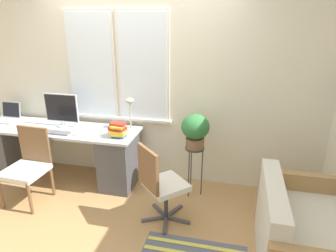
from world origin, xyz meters
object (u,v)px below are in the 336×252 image
(mouse, at_px, (75,134))
(plant_stand, at_px, (194,154))
(laptop, at_px, (8,117))
(office_chair_swivel, at_px, (160,183))
(desk_lamp, at_px, (130,106))
(keyboard, at_px, (54,132))
(couch_loveseat, at_px, (299,238))
(desk_chair_wooden, at_px, (28,164))
(book_stack, at_px, (118,130))
(potted_plant, at_px, (195,129))
(monitor, at_px, (62,109))

(mouse, height_order, plant_stand, mouse)
(laptop, xyz_separation_m, office_chair_swivel, (2.41, -0.72, -0.32))
(mouse, xyz_separation_m, desk_lamp, (0.59, 0.37, 0.29))
(keyboard, relative_size, mouse, 6.90)
(keyboard, distance_m, couch_loveseat, 2.98)
(mouse, xyz_separation_m, desk_chair_wooden, (-0.46, -0.36, -0.29))
(desk_chair_wooden, bearing_deg, plant_stand, 18.91)
(couch_loveseat, xyz_separation_m, plant_stand, (-1.09, 0.93, 0.26))
(book_stack, bearing_deg, mouse, -173.51)
(plant_stand, relative_size, potted_plant, 1.54)
(mouse, bearing_deg, desk_chair_wooden, -141.57)
(monitor, xyz_separation_m, desk_lamp, (0.92, 0.10, 0.08))
(monitor, xyz_separation_m, couch_loveseat, (2.88, -1.00, -0.69))
(office_chair_swivel, bearing_deg, laptop, 28.14)
(couch_loveseat, height_order, plant_stand, couch_loveseat)
(laptop, distance_m, couch_loveseat, 3.94)
(keyboard, relative_size, potted_plant, 1.01)
(book_stack, relative_size, desk_chair_wooden, 0.24)
(desk_lamp, bearing_deg, desk_chair_wooden, -145.12)
(desk_lamp, bearing_deg, mouse, -148.08)
(monitor, distance_m, couch_loveseat, 3.13)
(monitor, xyz_separation_m, desk_chair_wooden, (-0.13, -0.63, -0.51))
(mouse, distance_m, couch_loveseat, 2.70)
(monitor, relative_size, desk_chair_wooden, 0.52)
(laptop, relative_size, desk_chair_wooden, 0.33)
(keyboard, distance_m, plant_stand, 1.79)
(mouse, relative_size, desk_lamp, 0.15)
(monitor, relative_size, potted_plant, 1.12)
(book_stack, distance_m, desk_chair_wooden, 1.15)
(desk_chair_wooden, distance_m, plant_stand, 2.00)
(desk_lamp, relative_size, couch_loveseat, 0.35)
(laptop, distance_m, potted_plant, 2.69)
(monitor, height_order, book_stack, monitor)
(laptop, height_order, potted_plant, potted_plant)
(mouse, height_order, couch_loveseat, couch_loveseat)
(book_stack, bearing_deg, couch_loveseat, -21.69)
(laptop, relative_size, mouse, 4.85)
(keyboard, xyz_separation_m, desk_lamp, (0.89, 0.37, 0.30))
(keyboard, bearing_deg, potted_plant, 6.28)
(monitor, relative_size, office_chair_swivel, 0.51)
(desk_chair_wooden, bearing_deg, couch_loveseat, -4.39)
(office_chair_swivel, height_order, plant_stand, office_chair_swivel)
(laptop, bearing_deg, couch_loveseat, -15.33)
(laptop, bearing_deg, monitor, -1.88)
(monitor, bearing_deg, plant_stand, -2.24)
(mouse, distance_m, desk_lamp, 0.76)
(desk_lamp, relative_size, plant_stand, 0.65)
(keyboard, distance_m, office_chair_swivel, 1.58)
(laptop, relative_size, keyboard, 0.70)
(mouse, bearing_deg, monitor, 140.83)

